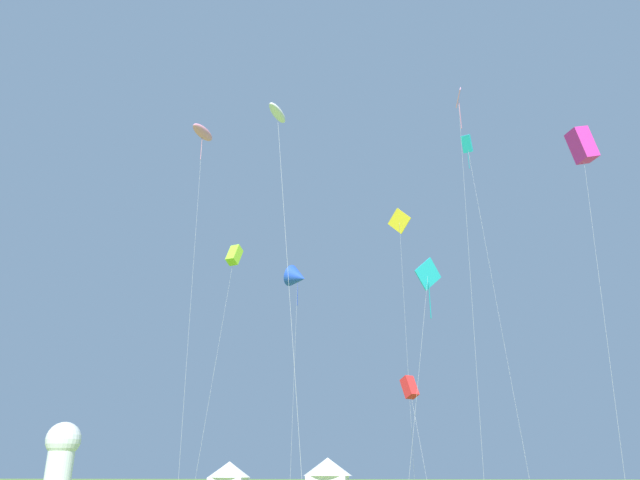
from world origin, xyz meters
TOP-DOWN VIEW (x-y plane):
  - kite_yellow_diamond at (4.83, 57.08)m, footprint 2.52×1.51m
  - kite_pink_parafoil at (-13.61, 45.84)m, footprint 2.26×3.94m
  - kite_magenta_box at (20.59, 44.92)m, footprint 3.17×3.17m
  - kite_blue_delta at (-5.89, 55.81)m, footprint 3.24×3.08m
  - kite_lime_box at (-11.13, 50.37)m, footprint 2.95×1.90m
  - kite_white_parafoil at (-2.18, 28.69)m, footprint 2.78×2.63m
  - kite_pink_diamond at (10.81, 45.33)m, footprint 1.39×2.33m
  - kite_cyan_box at (12.01, 51.88)m, footprint 2.61×2.88m
  - kite_red_box at (4.98, 48.08)m, footprint 1.88×2.70m
  - kite_cyan_diamond at (6.88, 43.12)m, footprint 3.53×2.37m
  - festival_tent_right at (-12.99, 58.64)m, footprint 4.19×4.19m
  - festival_tent_left at (-3.23, 58.64)m, footprint 4.68×4.68m
  - observatory_dome at (-60.24, 107.81)m, footprint 6.40×6.40m

SIDE VIEW (x-z plane):
  - festival_tent_right at x=-12.99m, z-range 0.15..2.87m
  - festival_tent_left at x=-3.23m, z-range 0.16..3.21m
  - observatory_dome at x=-60.24m, z-range 0.61..11.41m
  - kite_red_box at x=4.98m, z-range 3.60..12.70m
  - kite_cyan_diamond at x=6.88m, z-range 7.19..24.66m
  - kite_blue_delta at x=-5.89m, z-range 9.58..31.51m
  - kite_lime_box at x=-11.13m, z-range 10.08..32.45m
  - kite_white_parafoil at x=-2.18m, z-range 10.93..33.72m
  - kite_yellow_diamond at x=4.83m, z-range 12.42..40.57m
  - kite_magenta_box at x=20.59m, z-range 12.99..42.15m
  - kite_cyan_box at x=12.01m, z-range 15.68..49.19m
  - kite_pink_parafoil at x=-13.61m, z-range 15.89..49.00m
  - kite_pink_diamond at x=10.81m, z-range 15.47..50.29m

